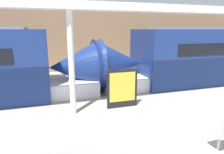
% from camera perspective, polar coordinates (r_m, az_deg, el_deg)
% --- Properties ---
extents(station_wall, '(56.00, 0.20, 5.00)m').
position_cam_1_polar(station_wall, '(15.48, -10.21, 11.05)').
color(station_wall, '#937051').
rests_on(station_wall, ground_plane).
extents(poster_board, '(1.26, 0.07, 1.57)m').
position_cam_1_polar(poster_board, '(7.99, 2.95, -3.30)').
color(poster_board, black).
rests_on(poster_board, ground_plane).
extents(support_column_near, '(0.22, 0.22, 3.74)m').
position_cam_1_polar(support_column_near, '(7.28, -11.53, 3.50)').
color(support_column_near, silver).
rests_on(support_column_near, ground_plane).
extents(canopy_beam, '(28.00, 0.60, 0.28)m').
position_cam_1_polar(canopy_beam, '(7.22, -12.31, 19.40)').
color(canopy_beam, silver).
rests_on(canopy_beam, support_column_near).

